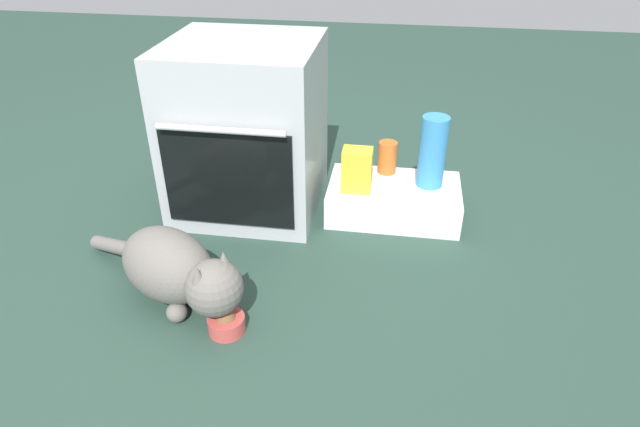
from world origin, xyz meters
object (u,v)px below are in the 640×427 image
object	(u,v)px
oven	(247,129)
water_bottle	(432,152)
pantry_cabinet	(393,200)
snack_bag	(357,170)
food_bowl	(226,323)
sauce_jar	(387,157)
cat	(176,269)

from	to	relation	value
oven	water_bottle	bearing A→B (deg)	1.94
pantry_cabinet	snack_bag	world-z (taller)	snack_bag
oven	snack_bag	xyz separation A→B (m)	(0.47, -0.06, -0.12)
oven	food_bowl	bearing A→B (deg)	-80.74
pantry_cabinet	snack_bag	bearing A→B (deg)	-158.89
oven	snack_bag	distance (m)	0.49
oven	pantry_cabinet	distance (m)	0.69
snack_bag	sauce_jar	bearing A→B (deg)	57.08
sauce_jar	oven	bearing A→B (deg)	-169.03
snack_bag	pantry_cabinet	bearing A→B (deg)	21.11
sauce_jar	pantry_cabinet	bearing A→B (deg)	-70.70
cat	snack_bag	distance (m)	0.83
pantry_cabinet	snack_bag	xyz separation A→B (m)	(-0.16, -0.06, 0.16)
oven	water_bottle	world-z (taller)	oven
sauce_jar	snack_bag	size ratio (longest dim) A/B	0.78
cat	snack_bag	bearing A→B (deg)	79.23
oven	sauce_jar	world-z (taller)	oven
water_bottle	snack_bag	xyz separation A→B (m)	(-0.30, -0.09, -0.06)
sauce_jar	water_bottle	bearing A→B (deg)	-25.59
oven	cat	bearing A→B (deg)	-95.31
pantry_cabinet	sauce_jar	world-z (taller)	sauce_jar
oven	cat	xyz separation A→B (m)	(-0.06, -0.69, -0.21)
pantry_cabinet	food_bowl	bearing A→B (deg)	-121.69
water_bottle	food_bowl	bearing A→B (deg)	-127.42
oven	sauce_jar	size ratio (longest dim) A/B	5.06
sauce_jar	food_bowl	bearing A→B (deg)	-116.28
food_bowl	cat	bearing A→B (deg)	150.46
cat	pantry_cabinet	bearing A→B (deg)	74.52
oven	sauce_jar	distance (m)	0.61
pantry_cabinet	water_bottle	distance (m)	0.26
sauce_jar	cat	bearing A→B (deg)	-128.80
oven	sauce_jar	xyz separation A→B (m)	(0.58, 0.11, -0.14)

